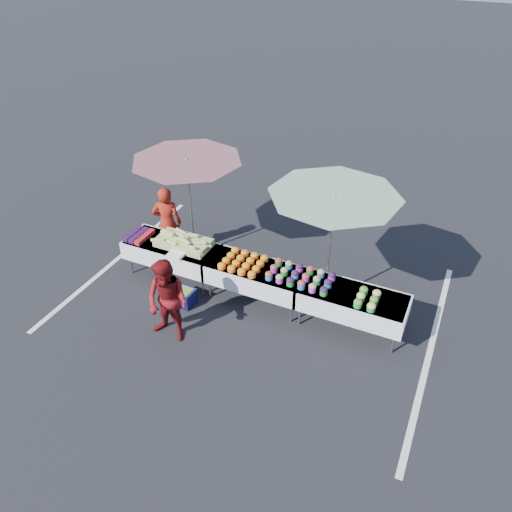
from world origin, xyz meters
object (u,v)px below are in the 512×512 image
at_px(table_center, 256,275).
at_px(table_right, 352,302).
at_px(umbrella_left, 188,169).
at_px(umbrella_right, 334,205).
at_px(storage_bin, 182,296).
at_px(vendor, 167,223).
at_px(customer, 168,302).
at_px(table_left, 172,251).

bearing_deg(table_center, table_right, 0.00).
height_order(umbrella_left, umbrella_right, umbrella_right).
bearing_deg(table_right, umbrella_left, 167.51).
relative_size(umbrella_right, storage_bin, 5.42).
distance_m(table_right, storage_bin, 3.11).
distance_m(vendor, storage_bin, 1.72).
xyz_separation_m(table_right, umbrella_right, (-0.61, 0.48, 1.49)).
relative_size(table_right, customer, 1.20).
height_order(table_center, vendor, vendor).
height_order(vendor, customer, vendor).
height_order(table_left, umbrella_left, umbrella_left).
height_order(table_right, umbrella_right, umbrella_right).
bearing_deg(umbrella_left, storage_bin, -67.54).
bearing_deg(umbrella_right, umbrella_left, 173.93).
bearing_deg(table_center, table_left, 180.00).
height_order(table_right, storage_bin, table_right).
height_order(table_center, storage_bin, table_center).
bearing_deg(storage_bin, customer, -66.02).
bearing_deg(table_center, storage_bin, -151.51).
height_order(table_left, vendor, vendor).
distance_m(table_center, vendor, 2.32).
relative_size(table_center, table_right, 1.00).
bearing_deg(umbrella_right, storage_bin, -154.60).
bearing_deg(vendor, table_center, 141.96).
relative_size(table_left, vendor, 1.16).
height_order(umbrella_left, storage_bin, umbrella_left).
bearing_deg(table_left, umbrella_left, 90.80).
xyz_separation_m(table_right, umbrella_left, (-3.61, 0.80, 1.41)).
xyz_separation_m(umbrella_left, storage_bin, (0.60, -1.46, -1.83)).
height_order(customer, umbrella_right, umbrella_right).
relative_size(vendor, umbrella_left, 0.64).
height_order(table_left, storage_bin, table_left).
bearing_deg(table_left, table_right, 0.00).
distance_m(table_center, table_right, 1.80).
bearing_deg(umbrella_left, table_left, -89.20).
bearing_deg(vendor, storage_bin, 106.36).
relative_size(table_left, umbrella_right, 0.70).
relative_size(table_center, vendor, 1.16).
xyz_separation_m(table_right, vendor, (-4.04, 0.55, 0.22)).
xyz_separation_m(table_right, customer, (-2.70, -1.50, 0.19)).
xyz_separation_m(table_center, umbrella_right, (1.19, 0.48, 1.49)).
bearing_deg(table_center, customer, -120.96).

